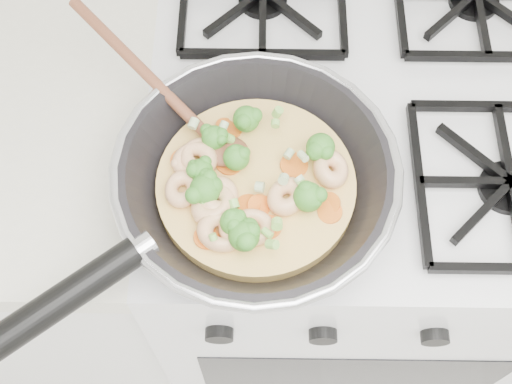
{
  "coord_description": "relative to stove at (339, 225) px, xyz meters",
  "views": [
    {
      "loc": [
        -0.15,
        1.17,
        1.63
      ],
      "look_at": [
        -0.16,
        1.53,
        0.93
      ],
      "focal_mm": 47.23,
      "sensor_mm": 36.0,
      "label": 1
    }
  ],
  "objects": [
    {
      "name": "skillet",
      "position": [
        -0.16,
        -0.18,
        0.5
      ],
      "size": [
        0.43,
        0.43,
        0.1
      ],
      "rotation": [
        0.0,
        0.0,
        0.19
      ],
      "color": "black",
      "rests_on": "stove"
    },
    {
      "name": "stove",
      "position": [
        0.0,
        0.0,
        0.0
      ],
      "size": [
        0.6,
        0.6,
        0.92
      ],
      "color": "white",
      "rests_on": "ground"
    }
  ]
}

